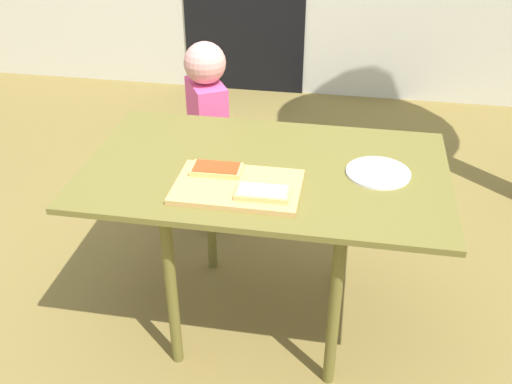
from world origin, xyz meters
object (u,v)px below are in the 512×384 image
Objects in this scene: dining_table at (265,185)px; pizza_slice_near_right at (263,193)px; pizza_slice_far_left at (216,169)px; cutting_board at (238,187)px; plate_white_right at (378,173)px; child_left at (208,123)px.

pizza_slice_near_right is at bearing -83.25° from dining_table.
dining_table is 0.21m from pizza_slice_far_left.
cutting_board is at bearing -38.67° from pizza_slice_far_left.
cutting_board reaches higher than dining_table.
pizza_slice_far_left is (-0.09, 0.07, 0.02)m from cutting_board.
cutting_board is 0.50m from plate_white_right.
child_left is at bearing 120.20° from dining_table.
pizza_slice_near_right reaches higher than plate_white_right.
child_left is (-0.41, 0.87, -0.19)m from pizza_slice_near_right.
pizza_slice_near_right is 0.79× the size of plate_white_right.
plate_white_right reaches higher than dining_table.
pizza_slice_near_right reaches higher than cutting_board.
plate_white_right is at bearing 3.09° from dining_table.
dining_table is at bearing 96.75° from pizza_slice_near_right.
pizza_slice_near_right is at bearing -29.54° from cutting_board.
dining_table is 3.06× the size of cutting_board.
cutting_board is at bearing -69.01° from child_left.
cutting_board is 0.89m from child_left.
cutting_board is at bearing -158.38° from plate_white_right.
pizza_slice_far_left is at bearing 141.33° from cutting_board.
child_left reaches higher than dining_table.
pizza_slice_far_left is at bearing 145.76° from pizza_slice_near_right.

